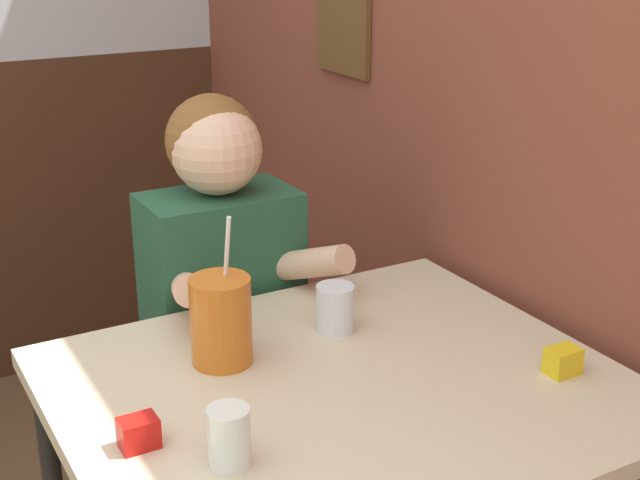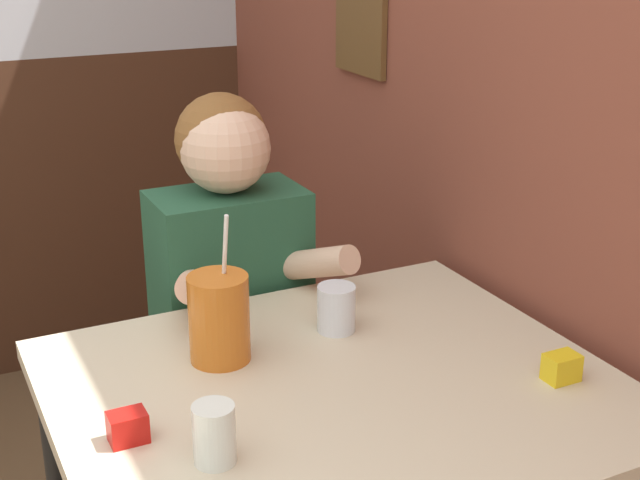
# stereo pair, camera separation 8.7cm
# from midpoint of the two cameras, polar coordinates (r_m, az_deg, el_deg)

# --- Properties ---
(main_table) EXTENTS (0.97, 0.85, 0.76)m
(main_table) POSITION_cam_midpoint_polar(r_m,az_deg,el_deg) (1.63, 2.64, -11.36)
(main_table) COLOR beige
(main_table) RESTS_ON ground_plane
(person_seated) EXTENTS (0.42, 0.40, 1.18)m
(person_seated) POSITION_cam_midpoint_polar(r_m,az_deg,el_deg) (2.10, -4.45, -5.94)
(person_seated) COLOR #235138
(person_seated) RESTS_ON ground_plane
(cocktail_pitcher) EXTENTS (0.11, 0.11, 0.29)m
(cocktail_pitcher) POSITION_cam_midpoint_polar(r_m,az_deg,el_deg) (1.64, -4.97, -5.02)
(cocktail_pitcher) COLOR #C6661E
(cocktail_pitcher) RESTS_ON main_table
(glass_near_pitcher) EXTENTS (0.08, 0.08, 0.09)m
(glass_near_pitcher) POSITION_cam_midpoint_polar(r_m,az_deg,el_deg) (1.77, 2.47, -4.41)
(glass_near_pitcher) COLOR silver
(glass_near_pitcher) RESTS_ON main_table
(glass_center) EXTENTS (0.07, 0.07, 0.10)m
(glass_center) POSITION_cam_midpoint_polar(r_m,az_deg,el_deg) (1.37, -4.95, -12.29)
(glass_center) COLOR silver
(glass_center) RESTS_ON main_table
(condiment_ketchup) EXTENTS (0.06, 0.04, 0.05)m
(condiment_ketchup) POSITION_cam_midpoint_polar(r_m,az_deg,el_deg) (1.45, -10.50, -11.73)
(condiment_ketchup) COLOR #B7140F
(condiment_ketchup) RESTS_ON main_table
(condiment_mustard) EXTENTS (0.06, 0.04, 0.05)m
(condiment_mustard) POSITION_cam_midpoint_polar(r_m,az_deg,el_deg) (1.66, 16.68, -7.84)
(condiment_mustard) COLOR yellow
(condiment_mustard) RESTS_ON main_table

